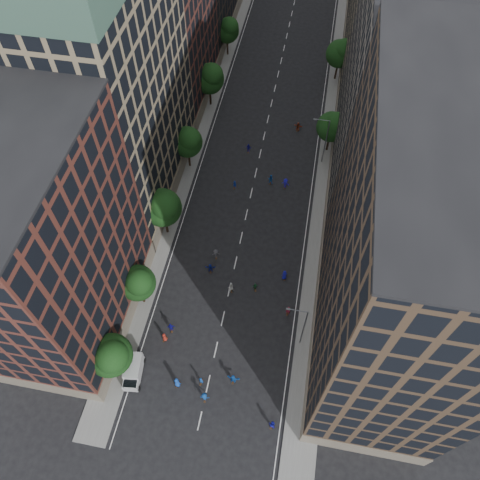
{
  "coord_description": "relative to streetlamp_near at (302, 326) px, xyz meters",
  "views": [
    {
      "loc": [
        7.25,
        -12.65,
        57.99
      ],
      "look_at": [
        0.16,
        25.22,
        2.0
      ],
      "focal_mm": 35.0,
      "sensor_mm": 36.0,
      "label": 1
    }
  ],
  "objects": [
    {
      "name": "skater_9",
      "position": [
        -13.36,
        10.94,
        -4.32
      ],
      "size": [
        1.24,
        0.95,
        1.69
      ],
      "primitive_type": "imported",
      "rotation": [
        0.0,
        0.0,
        3.47
      ],
      "color": "#414146",
      "rests_on": "ground"
    },
    {
      "name": "cargo_van",
      "position": [
        -19.68,
        -8.04,
        -3.95
      ],
      "size": [
        2.54,
        4.56,
        2.32
      ],
      "rotation": [
        0.0,
        0.0,
        0.12
      ],
      "color": "silver",
      "rests_on": "ground"
    },
    {
      "name": "tree_left_3",
      "position": [
        -21.38,
        27.85,
        0.65
      ],
      "size": [
        5.0,
        5.0,
        8.58
      ],
      "color": "black",
      "rests_on": "ground"
    },
    {
      "name": "skater_14",
      "position": [
        -7.66,
        26.68,
        -4.25
      ],
      "size": [
        1.01,
        0.86,
        1.84
      ],
      "primitive_type": "imported",
      "rotation": [
        0.0,
        0.0,
        2.94
      ],
      "color": "#144EA8",
      "rests_on": "ground"
    },
    {
      "name": "tree_left_4",
      "position": [
        -21.37,
        43.84,
        0.93
      ],
      "size": [
        5.4,
        5.4,
        9.08
      ],
      "color": "black",
      "rests_on": "ground"
    },
    {
      "name": "bldg_left_b",
      "position": [
        -29.37,
        23.0,
        11.83
      ],
      "size": [
        14.0,
        26.0,
        34.0
      ],
      "primitive_type": "cube",
      "color": "#897759",
      "rests_on": "ground"
    },
    {
      "name": "skater_16",
      "position": [
        -12.44,
        33.09,
        -4.32
      ],
      "size": [
        1.04,
        0.54,
        1.69
      ],
      "primitive_type": "imported",
      "rotation": [
        0.0,
        0.0,
        3.01
      ],
      "color": "#1513A0",
      "rests_on": "ground"
    },
    {
      "name": "sidewalk_left",
      "position": [
        -22.37,
        35.5,
        -5.09
      ],
      "size": [
        4.0,
        105.0,
        0.15
      ],
      "primitive_type": "cube",
      "color": "slate",
      "rests_on": "ground"
    },
    {
      "name": "tree_left_1",
      "position": [
        -21.39,
        1.86,
        0.38
      ],
      "size": [
        4.8,
        4.8,
        8.21
      ],
      "color": "black",
      "rests_on": "ground"
    },
    {
      "name": "skater_10",
      "position": [
        -6.83,
        6.7,
        -4.42
      ],
      "size": [
        0.95,
        0.63,
        1.49
      ],
      "primitive_type": "imported",
      "rotation": [
        0.0,
        0.0,
        3.48
      ],
      "color": "#1C5D2E",
      "rests_on": "ground"
    },
    {
      "name": "skater_0",
      "position": [
        -14.03,
        -8.33,
        -4.21
      ],
      "size": [
        1.06,
        0.83,
        1.92
      ],
      "primitive_type": "imported",
      "rotation": [
        0.0,
        0.0,
        2.88
      ],
      "color": "blue",
      "rests_on": "ground"
    },
    {
      "name": "skater_5",
      "position": [
        -7.35,
        -6.62,
        -4.29
      ],
      "size": [
        1.66,
        0.62,
        1.76
      ],
      "primitive_type": "imported",
      "rotation": [
        0.0,
        0.0,
        3.08
      ],
      "color": "blue",
      "rests_on": "ground"
    },
    {
      "name": "skater_8",
      "position": [
        -10.12,
        5.9,
        -4.29
      ],
      "size": [
        1.04,
        0.94,
        1.75
      ],
      "primitive_type": "imported",
      "rotation": [
        0.0,
        0.0,
        3.55
      ],
      "color": "silver",
      "rests_on": "ground"
    },
    {
      "name": "bldg_right_b",
      "position": [
        8.63,
        32.0,
        11.33
      ],
      "size": [
        14.0,
        28.0,
        33.0
      ],
      "primitive_type": "cube",
      "color": "#645C52",
      "rests_on": "ground"
    },
    {
      "name": "ground",
      "position": [
        -10.37,
        28.0,
        -5.17
      ],
      "size": [
        240.0,
        240.0,
        0.0
      ],
      "primitive_type": "plane",
      "color": "black",
      "rests_on": "ground"
    },
    {
      "name": "bldg_right_a",
      "position": [
        8.63,
        3.0,
        12.83
      ],
      "size": [
        14.0,
        30.0,
        36.0
      ],
      "primitive_type": "cube",
      "color": "#443324",
      "rests_on": "ground"
    },
    {
      "name": "streetlamp_near",
      "position": [
        0.0,
        0.0,
        0.0
      ],
      "size": [
        2.64,
        0.22,
        9.06
      ],
      "color": "#595B60",
      "rests_on": "ground"
    },
    {
      "name": "skater_6",
      "position": [
        -17.19,
        -2.87,
        -4.36
      ],
      "size": [
        0.93,
        0.8,
        1.61
      ],
      "primitive_type": "imported",
      "rotation": [
        0.0,
        0.0,
        2.71
      ],
      "color": "#AC291C",
      "rests_on": "ground"
    },
    {
      "name": "skater_1",
      "position": [
        -11.21,
        -7.5,
        -4.42
      ],
      "size": [
        0.6,
        0.45,
        1.5
      ],
      "primitive_type": "imported",
      "rotation": [
        0.0,
        0.0,
        2.96
      ],
      "color": "#154CB0",
      "rests_on": "ground"
    },
    {
      "name": "skater_17",
      "position": [
        -4.7,
        40.0,
        -4.32
      ],
      "size": [
        1.63,
        0.76,
        1.69
      ],
      "primitive_type": "imported",
      "rotation": [
        0.0,
        0.0,
        2.97
      ],
      "color": "#973319",
      "rests_on": "ground"
    },
    {
      "name": "streetlamp_far",
      "position": [
        0.0,
        33.0,
        0.0
      ],
      "size": [
        2.64,
        0.22,
        9.06
      ],
      "color": "#595B60",
      "rests_on": "ground"
    },
    {
      "name": "skater_15",
      "position": [
        -5.16,
        26.2,
        -4.21
      ],
      "size": [
        1.36,
        0.96,
        1.91
      ],
      "primitive_type": "imported",
      "rotation": [
        0.0,
        0.0,
        2.92
      ],
      "color": "#1D16B8",
      "rests_on": "ground"
    },
    {
      "name": "skater_4",
      "position": [
        -16.7,
        -1.41,
        -4.29
      ],
      "size": [
        1.11,
        0.7,
        1.76
      ],
      "primitive_type": "imported",
      "rotation": [
        0.0,
        0.0,
        3.42
      ],
      "color": "#12118F",
      "rests_on": "ground"
    },
    {
      "name": "skater_11",
      "position": [
        -13.62,
        8.45,
        -4.36
      ],
      "size": [
        1.55,
        0.71,
        1.61
      ],
      "primitive_type": "imported",
      "rotation": [
        0.0,
        0.0,
        3.31
      ],
      "color": "navy",
      "rests_on": "ground"
    },
    {
      "name": "skater_3",
      "position": [
        -10.32,
        -9.43,
        -4.28
      ],
      "size": [
        1.21,
        0.78,
        1.77
      ],
      "primitive_type": "imported",
      "rotation": [
        0.0,
        0.0,
        3.25
      ],
      "color": "#114090",
      "rests_on": "ground"
    },
    {
      "name": "tree_left_0",
      "position": [
        -21.38,
        -8.15,
        0.79
      ],
      "size": [
        5.2,
        5.2,
        8.83
      ],
      "color": "black",
      "rests_on": "ground"
    },
    {
      "name": "bldg_left_c",
      "position": [
        -29.37,
        46.0,
        8.83
      ],
      "size": [
        14.0,
        20.0,
        28.0
      ],
      "primitive_type": "cube",
      "color": "#562921",
      "rests_on": "ground"
    },
    {
      "name": "bldg_left_a",
      "position": [
        -29.37,
        -1.0,
        9.83
      ],
      "size": [
        14.0,
        22.0,
        30.0
      ],
      "primitive_type": "cube",
      "color": "#562921",
      "rests_on": "ground"
    },
    {
      "name": "skater_13",
      "position": [
        -13.23,
        24.67,
        -4.41
      ],
      "size": [
        0.62,
        0.48,
        1.52
      ],
      "primitive_type": "imported",
      "rotation": [
        0.0,
        0.0,
        2.91
      ],
      "color": "#1330A0",
      "rests_on": "ground"
    },
    {
      "name": "tree_right_b",
      "position": [
        1.02,
        55.85,
        0.79
      ],
      "size": [
        5.2,
        5.2,
        8.83
      ],
      "color": "black",
      "rests_on": "ground"
    },
    {
      "name": "skater_2",
      "position": [
        -1.87,
        -11.0,
        -4.35
      ],
      "size": [
        0.92,
        0.79,
        1.65
      ],
      "primitive_type": "imported",
      "rotation": [
        0.0,
        0.0,
        2.92
      ],
      "color": "#1516AE",
      "rests_on": "ground"
    },
    {
      "name": "skater_7",
      "position": [
        -1.87,
        3.86,
        -4.29
      ],
      "size": [
        0.71,
        0.54,
        1.76
      ],
      "primitive_type": "imported",
      "rotation": [
        0.0,
        0.0,
        2.94
      ],
      "color": "maroon",
      "rests_on": "ground"
    },
    {
      "name": "tree_right_a",
      "position": [
        1.02,
        35.85,
        0.46
      ],
      "size": [
        5.0,
        5.0,
        8.39
      ],
      "color": "black",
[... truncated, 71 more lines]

